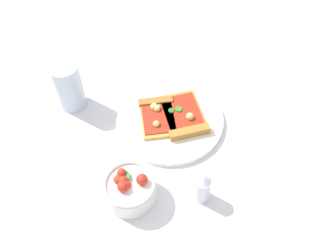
{
  "coord_description": "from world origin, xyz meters",
  "views": [
    {
      "loc": [
        -0.12,
        0.55,
        0.72
      ],
      "look_at": [
        -0.02,
        0.03,
        0.03
      ],
      "focal_mm": 39.02,
      "sensor_mm": 36.0,
      "label": 1
    }
  ],
  "objects": [
    {
      "name": "soda_glass",
      "position": [
        0.24,
        -0.02,
        0.06
      ],
      "size": [
        0.07,
        0.07,
        0.13
      ],
      "color": "silver",
      "rests_on": "ground_plane"
    },
    {
      "name": "pizza_slice_far",
      "position": [
        0.01,
        -0.01,
        0.02
      ],
      "size": [
        0.12,
        0.14,
        0.03
      ],
      "color": "gold",
      "rests_on": "plate"
    },
    {
      "name": "plate",
      "position": [
        -0.02,
        -0.01,
        0.01
      ],
      "size": [
        0.27,
        0.27,
        0.01
      ],
      "primitive_type": "cylinder",
      "color": "white",
      "rests_on": "ground_plane"
    },
    {
      "name": "pepper_shaker",
      "position": [
        -0.12,
        0.18,
        0.04
      ],
      "size": [
        0.03,
        0.03,
        0.08
      ],
      "color": "silver",
      "rests_on": "ground_plane"
    },
    {
      "name": "paper_napkin",
      "position": [
        -0.22,
        -0.22,
        0.0
      ],
      "size": [
        0.18,
        0.17,
        0.0
      ],
      "primitive_type": "cube",
      "rotation": [
        0.0,
        0.0,
        -0.28
      ],
      "color": "white",
      "rests_on": "ground_plane"
    },
    {
      "name": "pizza_slice_near",
      "position": [
        -0.05,
        -0.01,
        0.02
      ],
      "size": [
        0.15,
        0.17,
        0.03
      ],
      "color": "gold",
      "rests_on": "plate"
    },
    {
      "name": "salad_bowl",
      "position": [
        0.03,
        0.21,
        0.03
      ],
      "size": [
        0.11,
        0.11,
        0.07
      ],
      "color": "white",
      "rests_on": "ground_plane"
    },
    {
      "name": "ground_plane",
      "position": [
        0.0,
        0.0,
        0.0
      ],
      "size": [
        2.4,
        2.4,
        0.0
      ],
      "primitive_type": "plane",
      "color": "silver",
      "rests_on": "ground"
    }
  ]
}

